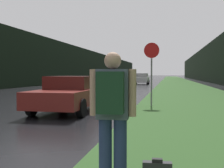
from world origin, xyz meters
TOP-DOWN VIEW (x-y plane):
  - grass_verge at (7.57, 40.00)m, footprint 6.00×240.00m
  - lane_stripe_c at (0.00, 12.03)m, footprint 0.12×3.00m
  - lane_stripe_d at (0.00, 19.03)m, footprint 0.12×3.00m
  - treeline_far_side at (-10.57, 50.00)m, footprint 2.00×140.00m
  - treeline_near_side at (13.57, 50.00)m, footprint 2.00×140.00m
  - stop_sign at (5.23, 10.63)m, footprint 0.68×0.07m
  - hitchhiker_with_backpack at (5.29, 1.46)m, footprint 0.59×0.42m
  - car_passing_near at (2.29, 8.32)m, footprint 1.97×4.61m
  - car_passing_far at (2.29, 37.22)m, footprint 2.00×4.32m
  - car_oncoming at (-2.29, 45.78)m, footprint 1.85×4.01m

SIDE VIEW (x-z plane):
  - lane_stripe_c at x=0.00m, z-range 0.00..0.01m
  - lane_stripe_d at x=0.00m, z-range 0.00..0.01m
  - grass_verge at x=7.57m, z-range 0.00..0.02m
  - car_passing_near at x=2.29m, z-range 0.01..1.36m
  - car_oncoming at x=-2.29m, z-range 0.01..1.48m
  - car_passing_far at x=2.29m, z-range -0.01..1.51m
  - hitchhiker_with_backpack at x=5.29m, z-range 0.13..1.83m
  - stop_sign at x=5.23m, z-range 0.32..3.14m
  - treeline_far_side at x=-10.57m, z-range 0.00..6.22m
  - treeline_near_side at x=13.57m, z-range 0.00..6.62m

